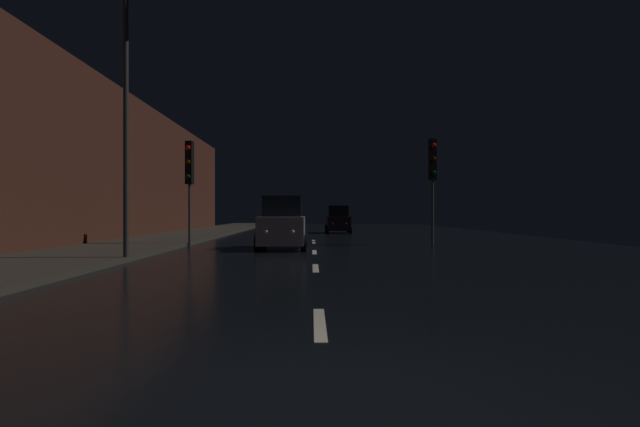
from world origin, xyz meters
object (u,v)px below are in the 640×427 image
object	(u,v)px
traffic_light_far_right	(433,168)
car_approaching_headlights	(283,225)
streetlamp_overhead	(140,81)
car_distant_taillights	(338,220)
traffic_light_far_left	(189,170)

from	to	relation	value
traffic_light_far_right	car_approaching_headlights	distance (m)	7.78
streetlamp_overhead	car_approaching_headlights	world-z (taller)	streetlamp_overhead
streetlamp_overhead	traffic_light_far_right	bearing A→B (deg)	39.29
traffic_light_far_right	car_distant_taillights	world-z (taller)	traffic_light_far_right
traffic_light_far_right	car_approaching_headlights	world-z (taller)	traffic_light_far_right
traffic_light_far_left	car_approaching_headlights	xyz separation A→B (m)	(4.19, -1.75, -2.36)
traffic_light_far_right	traffic_light_far_left	bearing A→B (deg)	-90.93
traffic_light_far_left	car_distant_taillights	world-z (taller)	traffic_light_far_left
traffic_light_far_left	traffic_light_far_right	bearing A→B (deg)	104.05
traffic_light_far_left	car_distant_taillights	bearing A→B (deg)	163.90
traffic_light_far_right	car_distant_taillights	xyz separation A→B (m)	(-3.67, 14.84, -2.65)
traffic_light_far_left	car_approaching_headlights	size ratio (longest dim) A/B	1.08
traffic_light_far_left	streetlamp_overhead	bearing A→B (deg)	10.23
car_approaching_headlights	car_distant_taillights	distance (m)	17.91
traffic_light_far_right	car_approaching_headlights	xyz separation A→B (m)	(-6.79, -2.79, -2.57)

